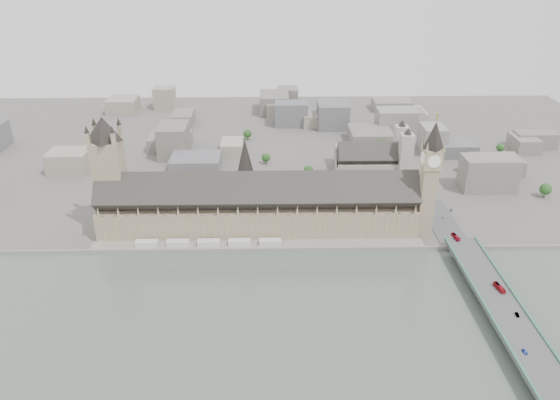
{
  "coord_description": "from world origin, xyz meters",
  "views": [
    {
      "loc": [
        10.31,
        -390.39,
        228.17
      ],
      "look_at": [
        18.68,
        32.89,
        22.42
      ],
      "focal_mm": 35.0,
      "sensor_mm": 36.0,
      "label": 1
    }
  ],
  "objects_px": {
    "palace_of_westminster": "(258,207)",
    "car_silver": "(517,315)",
    "victoria_tower": "(109,169)",
    "red_bus_south": "(499,287)",
    "westminster_abbey": "(374,169)",
    "westminster_bridge": "(493,298)",
    "car_blue": "(525,352)",
    "car_approach": "(451,210)",
    "red_bus_north": "(456,237)",
    "elizabeth_tower": "(430,172)"
  },
  "relations": [
    {
      "from": "victoria_tower",
      "to": "red_bus_south",
      "type": "height_order",
      "value": "victoria_tower"
    },
    {
      "from": "elizabeth_tower",
      "to": "car_blue",
      "type": "distance_m",
      "value": 163.68
    },
    {
      "from": "elizabeth_tower",
      "to": "red_bus_south",
      "type": "height_order",
      "value": "elizabeth_tower"
    },
    {
      "from": "palace_of_westminster",
      "to": "red_bus_north",
      "type": "relative_size",
      "value": 24.32
    },
    {
      "from": "palace_of_westminster",
      "to": "red_bus_south",
      "type": "distance_m",
      "value": 196.67
    },
    {
      "from": "westminster_bridge",
      "to": "red_bus_south",
      "type": "bearing_deg",
      "value": 31.14
    },
    {
      "from": "westminster_bridge",
      "to": "red_bus_south",
      "type": "height_order",
      "value": "red_bus_south"
    },
    {
      "from": "victoria_tower",
      "to": "westminster_bridge",
      "type": "relative_size",
      "value": 0.31
    },
    {
      "from": "westminster_abbey",
      "to": "red_bus_north",
      "type": "distance_m",
      "value": 120.57
    },
    {
      "from": "victoria_tower",
      "to": "car_approach",
      "type": "bearing_deg",
      "value": 1.36
    },
    {
      "from": "car_silver",
      "to": "westminster_bridge",
      "type": "bearing_deg",
      "value": 105.43
    },
    {
      "from": "westminster_bridge",
      "to": "car_blue",
      "type": "bearing_deg",
      "value": -94.57
    },
    {
      "from": "victoria_tower",
      "to": "car_approach",
      "type": "relative_size",
      "value": 21.14
    },
    {
      "from": "elizabeth_tower",
      "to": "westminster_bridge",
      "type": "relative_size",
      "value": 0.33
    },
    {
      "from": "elizabeth_tower",
      "to": "westminster_abbey",
      "type": "bearing_deg",
      "value": 107.29
    },
    {
      "from": "victoria_tower",
      "to": "red_bus_south",
      "type": "relative_size",
      "value": 8.52
    },
    {
      "from": "victoria_tower",
      "to": "car_blue",
      "type": "distance_m",
      "value": 331.72
    },
    {
      "from": "palace_of_westminster",
      "to": "red_bus_south",
      "type": "bearing_deg",
      "value": -32.22
    },
    {
      "from": "elizabeth_tower",
      "to": "car_silver",
      "type": "distance_m",
      "value": 133.48
    },
    {
      "from": "westminster_abbey",
      "to": "red_bus_south",
      "type": "xyz_separation_m",
      "value": [
        55.19,
        -180.01,
        -13.2
      ]
    },
    {
      "from": "car_blue",
      "to": "westminster_bridge",
      "type": "bearing_deg",
      "value": 79.79
    },
    {
      "from": "palace_of_westminster",
      "to": "westminster_abbey",
      "type": "relative_size",
      "value": 3.9
    },
    {
      "from": "elizabeth_tower",
      "to": "westminster_abbey",
      "type": "height_order",
      "value": "elizabeth_tower"
    },
    {
      "from": "red_bus_south",
      "to": "victoria_tower",
      "type": "bearing_deg",
      "value": 148.39
    },
    {
      "from": "westminster_bridge",
      "to": "car_silver",
      "type": "bearing_deg",
      "value": -79.41
    },
    {
      "from": "victoria_tower",
      "to": "car_silver",
      "type": "bearing_deg",
      "value": -25.78
    },
    {
      "from": "elizabeth_tower",
      "to": "red_bus_north",
      "type": "distance_m",
      "value": 55.51
    },
    {
      "from": "car_silver",
      "to": "westminster_abbey",
      "type": "bearing_deg",
      "value": 109.85
    },
    {
      "from": "palace_of_westminster",
      "to": "westminster_abbey",
      "type": "xyz_separation_m",
      "value": [
        110.92,
        75.3,
        2.38
      ]
    },
    {
      "from": "victoria_tower",
      "to": "red_bus_north",
      "type": "relative_size",
      "value": 9.18
    },
    {
      "from": "car_blue",
      "to": "car_approach",
      "type": "distance_m",
      "value": 180.88
    },
    {
      "from": "red_bus_north",
      "to": "car_blue",
      "type": "relative_size",
      "value": 2.48
    },
    {
      "from": "victoria_tower",
      "to": "westminster_bridge",
      "type": "bearing_deg",
      "value": -21.78
    },
    {
      "from": "red_bus_north",
      "to": "car_silver",
      "type": "relative_size",
      "value": 2.39
    },
    {
      "from": "elizabeth_tower",
      "to": "red_bus_north",
      "type": "height_order",
      "value": "elizabeth_tower"
    },
    {
      "from": "westminster_abbey",
      "to": "car_silver",
      "type": "xyz_separation_m",
      "value": [
        55.94,
        -208.51,
        -14.08
      ]
    },
    {
      "from": "red_bus_south",
      "to": "car_silver",
      "type": "distance_m",
      "value": 28.53
    },
    {
      "from": "victoria_tower",
      "to": "car_blue",
      "type": "height_order",
      "value": "victoria_tower"
    },
    {
      "from": "westminster_abbey",
      "to": "car_approach",
      "type": "relative_size",
      "value": 14.38
    },
    {
      "from": "westminster_abbey",
      "to": "car_silver",
      "type": "height_order",
      "value": "westminster_abbey"
    },
    {
      "from": "car_approach",
      "to": "car_silver",
      "type": "bearing_deg",
      "value": -68.58
    },
    {
      "from": "red_bus_north",
      "to": "red_bus_south",
      "type": "distance_m",
      "value": 70.26
    },
    {
      "from": "victoria_tower",
      "to": "car_blue",
      "type": "relative_size",
      "value": 22.75
    },
    {
      "from": "westminster_abbey",
      "to": "red_bus_north",
      "type": "xyz_separation_m",
      "value": [
        46.99,
        -110.23,
        -13.31
      ]
    },
    {
      "from": "palace_of_westminster",
      "to": "westminster_abbey",
      "type": "bearing_deg",
      "value": 34.17
    },
    {
      "from": "red_bus_north",
      "to": "car_approach",
      "type": "xyz_separation_m",
      "value": [
        10.95,
        48.15,
        -0.83
      ]
    },
    {
      "from": "red_bus_south",
      "to": "car_approach",
      "type": "xyz_separation_m",
      "value": [
        2.75,
        117.94,
        -0.95
      ]
    },
    {
      "from": "westminster_abbey",
      "to": "car_approach",
      "type": "height_order",
      "value": "westminster_abbey"
    },
    {
      "from": "palace_of_westminster",
      "to": "car_silver",
      "type": "relative_size",
      "value": 58.01
    },
    {
      "from": "red_bus_south",
      "to": "westminster_abbey",
      "type": "bearing_deg",
      "value": 96.51
    }
  ]
}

